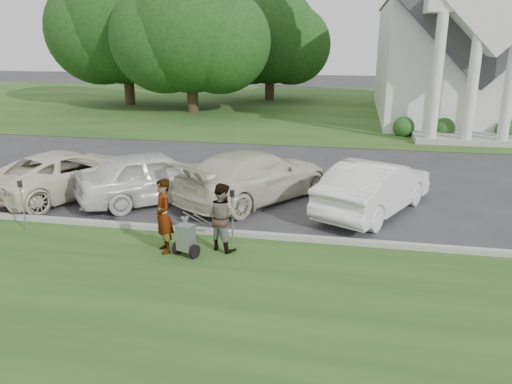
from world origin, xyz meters
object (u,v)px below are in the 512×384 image
(car_a, at_px, (70,173))
(tree_far, at_px, (125,27))
(tree_left, at_px, (190,34))
(person_right, at_px, (222,217))
(church, at_px, (460,20))
(parking_meter_near, at_px, (232,210))
(parking_meter_far, at_px, (22,199))
(car_b, at_px, (155,176))
(striping_cart, at_px, (186,238))
(car_c, at_px, (255,176))
(tree_back, at_px, (270,40))
(car_d, at_px, (374,187))
(person_left, at_px, (163,217))

(car_a, bearing_deg, tree_far, -44.53)
(tree_left, distance_m, tree_far, 6.73)
(tree_left, xyz_separation_m, tree_far, (-6.00, 3.00, 0.58))
(tree_far, height_order, person_right, tree_far)
(church, distance_m, parking_meter_near, 25.24)
(person_right, xyz_separation_m, parking_meter_near, (0.18, 0.33, 0.08))
(tree_left, bearing_deg, parking_meter_near, -69.59)
(parking_meter_far, height_order, car_b, car_b)
(tree_left, xyz_separation_m, striping_cart, (7.28, -22.84, -4.66))
(tree_left, distance_m, striping_cart, 24.42)
(car_c, bearing_deg, church, -81.18)
(tree_back, height_order, parking_meter_far, tree_back)
(striping_cart, xyz_separation_m, car_c, (0.74, 4.46, 0.34))
(tree_left, distance_m, car_b, 20.21)
(car_d, bearing_deg, tree_back, -47.49)
(tree_far, height_order, car_d, tree_far)
(tree_far, distance_m, striping_cart, 29.52)
(car_a, height_order, car_b, car_b)
(church, relative_size, parking_meter_near, 16.82)
(tree_left, height_order, tree_back, tree_left)
(tree_back, xyz_separation_m, car_c, (4.02, -26.38, -3.94))
(parking_meter_far, bearing_deg, car_d, 19.61)
(church, relative_size, parking_meter_far, 17.40)
(car_a, bearing_deg, person_left, 166.42)
(car_c, height_order, car_d, car_c)
(person_left, relative_size, parking_meter_far, 1.29)
(tree_left, bearing_deg, parking_meter_far, -83.40)
(tree_left, relative_size, parking_meter_near, 7.42)
(church, relative_size, car_c, 4.42)
(church, xyz_separation_m, tree_left, (-17.01, -1.13, -0.83))
(tree_far, height_order, car_b, tree_far)
(tree_back, xyz_separation_m, striping_cart, (3.28, -30.84, -4.28))
(striping_cart, relative_size, car_a, 0.23)
(tree_far, height_order, car_c, tree_far)
(tree_back, relative_size, car_c, 1.76)
(car_c, bearing_deg, car_a, 38.76)
(tree_far, distance_m, car_c, 26.04)
(tree_back, relative_size, parking_meter_near, 6.71)
(person_right, relative_size, car_a, 0.32)
(tree_far, bearing_deg, car_d, -51.09)
(tree_left, relative_size, car_c, 1.95)
(car_c, bearing_deg, car_d, -153.78)
(person_left, bearing_deg, person_right, 70.70)
(tree_back, height_order, striping_cart, tree_back)
(parking_meter_near, distance_m, car_d, 4.66)
(tree_far, xyz_separation_m, car_a, (8.02, -21.93, -4.98))
(tree_back, height_order, car_b, tree_back)
(parking_meter_near, bearing_deg, parking_meter_far, -178.86)
(tree_left, height_order, tree_far, tree_far)
(tree_left, distance_m, tree_back, 8.95)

